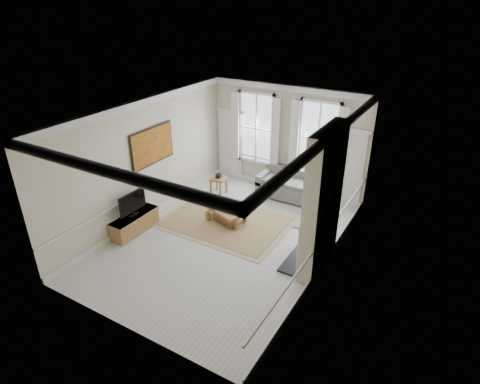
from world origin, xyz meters
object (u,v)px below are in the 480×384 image
Objects in this scene: coffee_table at (226,211)px; sofa at (289,186)px; side_table at (219,181)px; tv_stand at (135,223)px.

sofa is at bearing 88.96° from coffee_table.
side_table is 0.43× the size of coffee_table.
coffee_table is (-0.87, -2.32, -0.03)m from sofa.
side_table is 1.84m from coffee_table.
side_table is (-2.05, -0.91, 0.07)m from sofa.
sofa is 4.86m from tv_stand.
tv_stand is (-0.67, -3.11, -0.17)m from side_table.
tv_stand is at bearing -117.89° from coffee_table.
tv_stand is at bearing -124.10° from sofa.
side_table is at bearing -155.96° from sofa.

